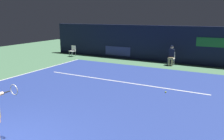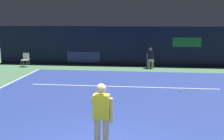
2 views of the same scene
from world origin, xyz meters
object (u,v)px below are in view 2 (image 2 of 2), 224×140
at_px(tennis_player, 102,115).
at_px(line_judge_on_chair, 150,57).
at_px(tennis_ball, 181,91).
at_px(courtside_chair_near, 25,59).

relative_size(tennis_player, line_judge_on_chair, 1.31).
xyz_separation_m(tennis_player, tennis_ball, (2.48, 6.32, -0.94)).
bearing_deg(tennis_ball, tennis_player, -111.46).
distance_m(tennis_player, line_judge_on_chair, 12.24).
height_order(courtside_chair_near, tennis_ball, courtside_chair_near).
distance_m(tennis_player, tennis_ball, 6.86).
distance_m(line_judge_on_chair, tennis_ball, 6.01).
xyz_separation_m(tennis_player, courtside_chair_near, (-6.81, 11.89, -0.49)).
relative_size(line_judge_on_chair, tennis_ball, 19.41).
distance_m(courtside_chair_near, tennis_ball, 10.85).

